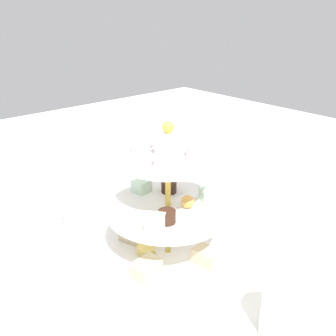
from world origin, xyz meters
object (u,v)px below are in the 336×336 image
(tiered_serving_stand, at_px, (168,218))
(water_glass_tall_right, at_px, (44,219))
(butter_knife_left, at_px, (167,187))
(water_glass_short_left, at_px, (282,315))

(tiered_serving_stand, bearing_deg, water_glass_tall_right, -50.88)
(water_glass_tall_right, xyz_separation_m, butter_knife_left, (-0.35, -0.03, -0.06))
(tiered_serving_stand, bearing_deg, water_glass_short_left, 89.23)
(tiered_serving_stand, relative_size, water_glass_tall_right, 2.36)
(tiered_serving_stand, distance_m, water_glass_tall_right, 0.25)
(tiered_serving_stand, bearing_deg, butter_knife_left, -131.04)
(tiered_serving_stand, distance_m, water_glass_short_left, 0.25)
(water_glass_tall_right, relative_size, butter_knife_left, 0.68)
(water_glass_short_left, bearing_deg, tiered_serving_stand, -90.77)
(water_glass_tall_right, bearing_deg, water_glass_short_left, 109.17)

